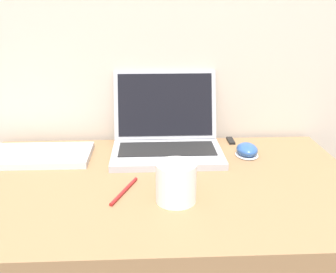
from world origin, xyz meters
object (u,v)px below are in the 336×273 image
laptop (166,135)px  computer_mouse (247,150)px  usb_stick (231,141)px  drink_cup (176,182)px  external_keyboard (16,156)px  pen (124,191)px

laptop → computer_mouse: (0.25, -0.05, -0.04)m
usb_stick → laptop: bearing=-161.7°
drink_cup → external_keyboard: size_ratio=0.22×
drink_cup → computer_mouse: (0.24, 0.28, -0.03)m
laptop → external_keyboard: size_ratio=0.75×
laptop → usb_stick: bearing=18.3°
drink_cup → pen: drink_cup is taller
external_keyboard → computer_mouse: bearing=-0.5°
drink_cup → pen: (-0.13, 0.05, -0.05)m
laptop → usb_stick: size_ratio=5.68×
drink_cup → pen: bearing=158.9°
drink_cup → computer_mouse: drink_cup is taller
external_keyboard → pen: bearing=-35.0°
pen → laptop: bearing=67.3°
drink_cup → pen: 0.14m
external_keyboard → usb_stick: external_keyboard is taller
laptop → external_keyboard: 0.47m
computer_mouse → pen: size_ratio=0.62×
laptop → external_keyboard: bearing=-174.3°
drink_cup → usb_stick: 0.47m
drink_cup → usb_stick: drink_cup is taller
external_keyboard → drink_cup: bearing=-31.6°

